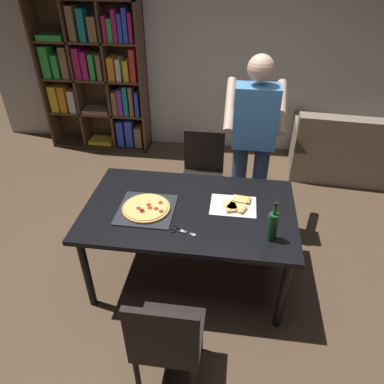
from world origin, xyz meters
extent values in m
plane|color=brown|center=(0.00, 0.00, 0.00)|extent=(12.00, 12.00, 0.00)
cube|color=silver|center=(0.00, 2.60, 1.40)|extent=(6.40, 0.10, 2.80)
cube|color=black|center=(0.00, 0.00, 0.73)|extent=(1.66, 1.01, 0.04)
cylinder|color=black|center=(-0.75, -0.42, 0.35)|extent=(0.06, 0.06, 0.71)
cylinder|color=black|center=(0.75, -0.42, 0.35)|extent=(0.06, 0.06, 0.71)
cylinder|color=black|center=(-0.75, 0.42, 0.35)|extent=(0.06, 0.06, 0.71)
cylinder|color=black|center=(0.75, 0.42, 0.35)|extent=(0.06, 0.06, 0.71)
cube|color=black|center=(0.00, -0.90, 0.43)|extent=(0.42, 0.42, 0.04)
cube|color=black|center=(0.00, -1.09, 0.68)|extent=(0.42, 0.04, 0.45)
cylinder|color=black|center=(0.18, -0.72, 0.21)|extent=(0.04, 0.04, 0.41)
cylinder|color=black|center=(-0.18, -0.72, 0.21)|extent=(0.04, 0.04, 0.41)
cylinder|color=black|center=(-0.18, -1.08, 0.21)|extent=(0.04, 0.04, 0.41)
cube|color=black|center=(0.00, 0.90, 0.43)|extent=(0.42, 0.42, 0.04)
cube|color=black|center=(0.00, 1.09, 0.68)|extent=(0.42, 0.04, 0.45)
cylinder|color=black|center=(-0.18, 0.72, 0.21)|extent=(0.04, 0.04, 0.41)
cylinder|color=black|center=(0.18, 0.72, 0.21)|extent=(0.04, 0.04, 0.41)
cylinder|color=black|center=(-0.18, 1.08, 0.21)|extent=(0.04, 0.04, 0.41)
cylinder|color=black|center=(0.18, 1.08, 0.21)|extent=(0.04, 0.04, 0.41)
cube|color=gray|center=(1.90, 2.05, 0.20)|extent=(1.76, 0.98, 0.40)
cube|color=gray|center=(1.87, 1.73, 0.62)|extent=(1.71, 0.33, 0.45)
cube|color=gray|center=(1.13, 2.11, 0.50)|extent=(0.23, 0.86, 0.20)
cube|color=#513823|center=(-2.32, 2.35, 0.97)|extent=(0.03, 0.35, 1.95)
cube|color=#513823|center=(-0.95, 2.35, 0.97)|extent=(0.03, 0.35, 1.95)
cube|color=#513823|center=(-1.63, 2.35, 0.01)|extent=(1.40, 0.35, 0.03)
cube|color=#513823|center=(-1.63, 2.51, 0.97)|extent=(1.40, 0.03, 1.95)
cube|color=#513823|center=(-1.63, 2.35, 0.50)|extent=(1.34, 0.29, 0.03)
cube|color=#513823|center=(-1.63, 2.35, 0.97)|extent=(1.34, 0.29, 0.03)
cube|color=#513823|center=(-1.63, 2.35, 1.45)|extent=(1.34, 0.29, 0.03)
cube|color=#513823|center=(-1.86, 2.35, 0.97)|extent=(0.03, 0.29, 1.89)
cube|color=#513823|center=(-1.41, 2.35, 0.97)|extent=(0.03, 0.29, 1.89)
cube|color=yellow|center=(-1.63, 2.33, 0.07)|extent=(0.34, 0.25, 0.06)
cube|color=blue|center=(-1.32, 2.33, 0.23)|extent=(0.09, 0.22, 0.37)
cube|color=blue|center=(-1.19, 2.33, 0.24)|extent=(0.10, 0.22, 0.39)
cube|color=olive|center=(-1.06, 2.33, 0.19)|extent=(0.10, 0.22, 0.29)
cube|color=yellow|center=(-2.21, 2.33, 0.70)|extent=(0.11, 0.22, 0.36)
cube|color=orange|center=(-2.08, 2.33, 0.70)|extent=(0.09, 0.22, 0.36)
cube|color=silver|center=(-1.95, 2.33, 0.67)|extent=(0.10, 0.22, 0.31)
cube|color=olive|center=(-1.63, 2.33, 0.54)|extent=(0.36, 0.25, 0.05)
cube|color=olive|center=(-1.34, 2.33, 0.68)|extent=(0.07, 0.22, 0.32)
cube|color=purple|center=(-1.26, 2.33, 0.69)|extent=(0.06, 0.22, 0.35)
cube|color=teal|center=(-1.19, 2.33, 0.71)|extent=(0.06, 0.22, 0.39)
cube|color=olive|center=(-1.11, 2.33, 0.71)|extent=(0.05, 0.22, 0.39)
cube|color=blue|center=(-1.03, 2.33, 0.68)|extent=(0.05, 0.22, 0.33)
cube|color=green|center=(-2.21, 2.33, 1.19)|extent=(0.11, 0.22, 0.40)
cube|color=green|center=(-2.08, 2.33, 1.14)|extent=(0.08, 0.22, 0.30)
cube|color=olive|center=(-1.95, 2.33, 1.19)|extent=(0.09, 0.22, 0.40)
cube|color=#B21E66|center=(-1.78, 2.33, 1.19)|extent=(0.08, 0.22, 0.39)
cube|color=#B21E66|center=(-1.68, 2.33, 1.17)|extent=(0.07, 0.22, 0.35)
cube|color=green|center=(-1.59, 2.33, 1.15)|extent=(0.06, 0.22, 0.32)
cube|color=olive|center=(-1.49, 2.33, 1.15)|extent=(0.06, 0.22, 0.32)
cube|color=orange|center=(-1.33, 2.33, 1.14)|extent=(0.09, 0.22, 0.29)
cube|color=silver|center=(-1.24, 2.33, 1.13)|extent=(0.06, 0.22, 0.28)
cube|color=yellow|center=(-1.14, 2.33, 1.12)|extent=(0.06, 0.22, 0.26)
cube|color=red|center=(-1.04, 2.33, 1.19)|extent=(0.07, 0.22, 0.40)
cube|color=green|center=(-2.08, 2.33, 1.50)|extent=(0.34, 0.25, 0.07)
cube|color=olive|center=(-1.76, 2.33, 1.66)|extent=(0.09, 0.22, 0.40)
cube|color=teal|center=(-1.63, 2.33, 1.65)|extent=(0.08, 0.22, 0.37)
cube|color=olive|center=(-1.50, 2.33, 1.61)|extent=(0.10, 0.22, 0.29)
cube|color=#B21E66|center=(-1.35, 2.33, 1.61)|extent=(0.05, 0.22, 0.30)
cube|color=green|center=(-1.28, 2.33, 1.60)|extent=(0.06, 0.22, 0.27)
cube|color=#B21E66|center=(-1.22, 2.33, 1.65)|extent=(0.06, 0.22, 0.37)
cube|color=blue|center=(-1.15, 2.33, 1.62)|extent=(0.05, 0.22, 0.32)
cube|color=blue|center=(-1.09, 2.33, 1.66)|extent=(0.05, 0.22, 0.39)
cube|color=#B21E66|center=(-1.03, 2.33, 1.63)|extent=(0.04, 0.22, 0.34)
cylinder|color=#38476B|center=(0.58, 0.75, 0.47)|extent=(0.14, 0.14, 0.95)
cylinder|color=#38476B|center=(0.38, 0.75, 0.47)|extent=(0.14, 0.14, 0.95)
cube|color=#4C8CD1|center=(0.48, 0.75, 1.23)|extent=(0.38, 0.22, 0.55)
sphere|color=#E0B293|center=(0.48, 0.75, 1.64)|extent=(0.22, 0.22, 0.22)
cylinder|color=#E0B293|center=(0.71, 0.93, 1.25)|extent=(0.09, 0.50, 0.39)
cylinder|color=#E0B293|center=(0.25, 0.93, 1.25)|extent=(0.09, 0.50, 0.39)
cube|color=#2D2D33|center=(-0.33, -0.07, 0.76)|extent=(0.43, 0.43, 0.01)
cylinder|color=tan|center=(-0.33, -0.07, 0.77)|extent=(0.37, 0.37, 0.02)
cylinder|color=#EACC6B|center=(-0.33, -0.07, 0.78)|extent=(0.34, 0.34, 0.01)
cylinder|color=#B22819|center=(-0.20, -0.12, 0.79)|extent=(0.04, 0.04, 0.00)
cylinder|color=#B22819|center=(-0.30, -0.09, 0.79)|extent=(0.04, 0.04, 0.00)
cylinder|color=#B22819|center=(-0.34, -0.14, 0.79)|extent=(0.04, 0.04, 0.00)
cylinder|color=#B22819|center=(-0.35, -0.12, 0.79)|extent=(0.04, 0.04, 0.00)
cylinder|color=#B22819|center=(-0.38, -0.10, 0.79)|extent=(0.04, 0.04, 0.00)
cylinder|color=#B22819|center=(-0.31, -0.05, 0.79)|extent=(0.04, 0.04, 0.00)
cylinder|color=#B22819|center=(-0.25, -0.09, 0.79)|extent=(0.04, 0.04, 0.00)
cylinder|color=#B22819|center=(-0.23, -0.01, 0.79)|extent=(0.04, 0.04, 0.00)
cube|color=white|center=(0.34, 0.07, 0.76)|extent=(0.36, 0.28, 0.01)
cube|color=#EACC6B|center=(0.32, 0.04, 0.77)|extent=(0.13, 0.16, 0.02)
cube|color=tan|center=(0.34, -0.02, 0.77)|extent=(0.09, 0.05, 0.02)
cube|color=#EACC6B|center=(0.40, 0.14, 0.77)|extent=(0.15, 0.11, 0.02)
cube|color=tan|center=(0.46, 0.13, 0.77)|extent=(0.04, 0.09, 0.02)
cube|color=#EACC6B|center=(0.37, 0.03, 0.77)|extent=(0.16, 0.14, 0.02)
cube|color=tan|center=(0.42, 0.00, 0.77)|extent=(0.06, 0.09, 0.02)
cylinder|color=#194723|center=(0.62, -0.28, 0.86)|extent=(0.07, 0.07, 0.22)
cylinder|color=#194723|center=(0.62, -0.28, 1.01)|extent=(0.03, 0.03, 0.08)
cylinder|color=black|center=(0.62, -0.28, 1.06)|extent=(0.03, 0.03, 0.02)
cube|color=silver|center=(0.03, -0.30, 0.76)|extent=(0.12, 0.04, 0.01)
cube|color=silver|center=(0.03, -0.30, 0.76)|extent=(0.11, 0.06, 0.01)
torus|color=black|center=(-0.07, -0.25, 0.76)|extent=(0.06, 0.06, 0.01)
torus|color=black|center=(-0.08, -0.28, 0.76)|extent=(0.06, 0.06, 0.01)
camera|label=1|loc=(0.32, -2.21, 2.46)|focal=33.42mm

